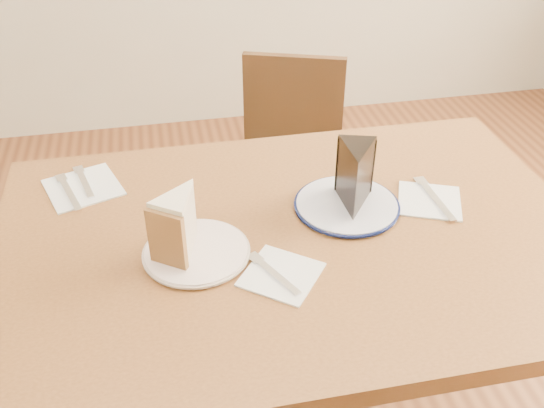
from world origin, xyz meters
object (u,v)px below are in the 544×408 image
at_px(chocolate_cake, 355,180).
at_px(carrot_cake, 182,223).
at_px(chair_far, 288,170).
at_px(table, 293,269).
at_px(plate_navy, 347,205).
at_px(plate_cream, 196,252).

bearing_deg(chocolate_cake, carrot_cake, 27.96).
relative_size(chair_far, carrot_cake, 6.95).
distance_m(table, plate_navy, 0.18).
relative_size(plate_navy, chocolate_cake, 1.72).
bearing_deg(table, carrot_cake, -175.77).
bearing_deg(plate_cream, table, 8.76).
bearing_deg(chocolate_cake, table, 37.51).
bearing_deg(plate_navy, table, -154.75).
distance_m(plate_navy, chocolate_cake, 0.07).
relative_size(carrot_cake, chocolate_cake, 0.90).
height_order(plate_cream, plate_navy, same).
bearing_deg(chair_far, carrot_cake, 82.49).
height_order(table, plate_cream, plate_cream).
xyz_separation_m(plate_navy, chocolate_cake, (0.01, -0.01, 0.07)).
bearing_deg(plate_navy, chocolate_cake, -43.70).
distance_m(plate_navy, carrot_cake, 0.36).
xyz_separation_m(plate_cream, chocolate_cake, (0.34, 0.08, 0.07)).
height_order(chair_far, chocolate_cake, chocolate_cake).
height_order(chair_far, plate_cream, chair_far).
distance_m(plate_cream, chocolate_cake, 0.36).
relative_size(plate_cream, carrot_cake, 1.74).
xyz_separation_m(table, carrot_cake, (-0.22, -0.02, 0.17)).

